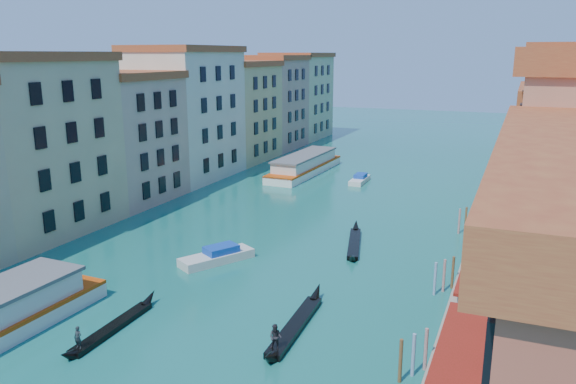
# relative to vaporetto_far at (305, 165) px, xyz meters

# --- Properties ---
(left_bank_palazzos) EXTENTS (12.80, 128.40, 21.00)m
(left_bank_palazzos) POSITION_rel_vaporetto_far_xyz_m (-16.61, -16.42, 8.23)
(left_bank_palazzos) COLOR beige
(left_bank_palazzos) RESTS_ON ground
(quay) EXTENTS (4.00, 140.00, 1.00)m
(quay) POSITION_rel_vaporetto_far_xyz_m (31.39, -16.10, -0.97)
(quay) COLOR gray
(quay) RESTS_ON ground
(restaurant_awnings) EXTENTS (3.20, 44.55, 3.12)m
(restaurant_awnings) POSITION_rel_vaporetto_far_xyz_m (31.58, -58.10, 1.52)
(restaurant_awnings) COLOR maroon
(restaurant_awnings) RESTS_ON ground
(mooring_poles_right) EXTENTS (1.44, 54.24, 3.20)m
(mooring_poles_right) POSITION_rel_vaporetto_far_xyz_m (28.49, -52.30, -0.17)
(mooring_poles_right) COLOR brown
(mooring_poles_right) RESTS_ON ground
(vaporetto_far) EXTENTS (5.68, 22.13, 3.27)m
(vaporetto_far) POSITION_rel_vaporetto_far_xyz_m (0.00, 0.00, 0.00)
(vaporetto_far) COLOR white
(vaporetto_far) RESTS_ON ground
(gondola_fore) EXTENTS (1.22, 10.99, 2.19)m
(gondola_fore) POSITION_rel_vaporetto_far_xyz_m (7.05, -57.59, -1.10)
(gondola_fore) COLOR black
(gondola_fore) RESTS_ON ground
(gondola_right) EXTENTS (1.63, 12.65, 2.52)m
(gondola_right) POSITION_rel_vaporetto_far_xyz_m (19.35, -52.43, -0.99)
(gondola_right) COLOR black
(gondola_right) RESTS_ON ground
(gondola_far) EXTENTS (3.84, 12.00, 1.72)m
(gondola_far) POSITION_rel_vaporetto_far_xyz_m (18.10, -32.38, -1.12)
(gondola_far) COLOR black
(gondola_far) RESTS_ON ground
(motorboat_mid) EXTENTS (5.70, 7.61, 1.54)m
(motorboat_mid) POSITION_rel_vaporetto_far_xyz_m (7.19, -42.33, -0.87)
(motorboat_mid) COLOR silver
(motorboat_mid) RESTS_ON ground
(motorboat_far) EXTENTS (2.05, 6.30, 1.30)m
(motorboat_far) POSITION_rel_vaporetto_far_xyz_m (10.53, -3.18, -0.97)
(motorboat_far) COLOR silver
(motorboat_far) RESTS_ON ground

